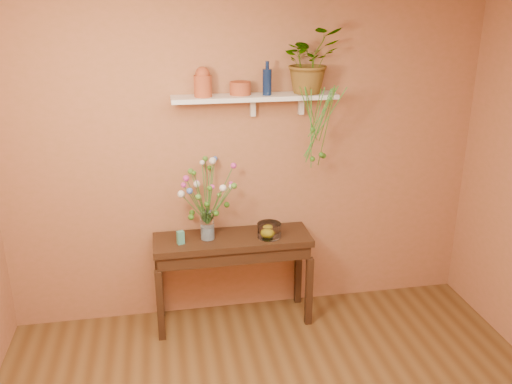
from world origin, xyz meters
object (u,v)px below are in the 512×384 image
object	(u,v)px
terracotta_jug	(203,83)
bouquet	(206,188)
glass_vase	(207,227)
sideboard	(233,249)
glass_bowl	(269,231)
blue_bottle	(267,81)
spider_plant	(310,60)

from	to	relation	value
terracotta_jug	bouquet	distance (m)	0.82
terracotta_jug	glass_vase	xyz separation A→B (m)	(-0.01, -0.08, -1.16)
sideboard	terracotta_jug	size ratio (longest dim) A/B	5.71
bouquet	glass_bowl	world-z (taller)	bouquet
blue_bottle	bouquet	world-z (taller)	blue_bottle
sideboard	glass_bowl	xyz separation A→B (m)	(0.30, -0.06, 0.17)
sideboard	glass_vase	bearing A→B (deg)	179.75
bouquet	glass_bowl	xyz separation A→B (m)	(0.50, -0.06, -0.38)
sideboard	spider_plant	bearing A→B (deg)	9.83
glass_vase	glass_bowl	distance (m)	0.51
sideboard	spider_plant	size ratio (longest dim) A/B	2.56
spider_plant	bouquet	world-z (taller)	spider_plant
sideboard	glass_bowl	bearing A→B (deg)	-10.84
sideboard	glass_vase	world-z (taller)	glass_vase
terracotta_jug	blue_bottle	world-z (taller)	blue_bottle
glass_vase	glass_bowl	world-z (taller)	glass_vase
terracotta_jug	bouquet	size ratio (longest dim) A/B	0.43
terracotta_jug	spider_plant	distance (m)	0.85
blue_bottle	glass_bowl	bearing A→B (deg)	-91.01
sideboard	terracotta_jug	bearing A→B (deg)	156.61
terracotta_jug	spider_plant	bearing A→B (deg)	1.83
blue_bottle	glass_vase	distance (m)	1.26
spider_plant	glass_bowl	distance (m)	1.40
spider_plant	bouquet	xyz separation A→B (m)	(-0.85, -0.11, -0.97)
bouquet	terracotta_jug	bearing A→B (deg)	83.00
glass_bowl	terracotta_jug	bearing A→B (deg)	163.98
spider_plant	glass_vase	xyz separation A→B (m)	(-0.85, -0.11, -1.30)
sideboard	blue_bottle	distance (m)	1.40
glass_vase	bouquet	distance (m)	0.34
glass_bowl	glass_vase	bearing A→B (deg)	173.41
blue_bottle	spider_plant	distance (m)	0.38
glass_vase	bouquet	world-z (taller)	bouquet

